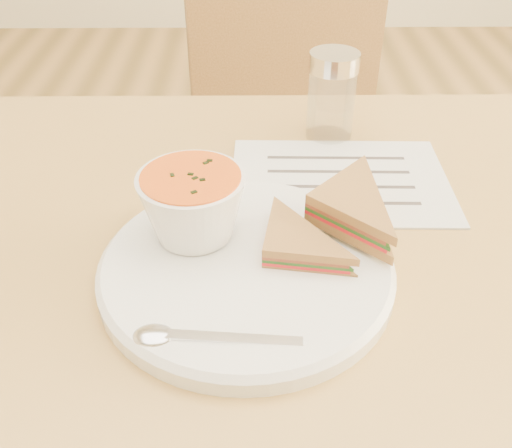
{
  "coord_description": "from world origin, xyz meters",
  "views": [
    {
      "loc": [
        -0.08,
        -0.51,
        1.14
      ],
      "look_at": [
        -0.07,
        -0.06,
        0.8
      ],
      "focal_mm": 40.0,
      "sensor_mm": 36.0,
      "label": 1
    }
  ],
  "objects_px": {
    "chair_far": "(309,182)",
    "soup_bowl": "(193,209)",
    "plate": "(246,269)",
    "condiment_shaker": "(332,96)",
    "dining_table": "(303,421)"
  },
  "relations": [
    {
      "from": "condiment_shaker",
      "to": "dining_table",
      "type": "bearing_deg",
      "value": -99.09
    },
    {
      "from": "chair_far",
      "to": "soup_bowl",
      "type": "bearing_deg",
      "value": 58.9
    },
    {
      "from": "soup_bowl",
      "to": "condiment_shaker",
      "type": "bearing_deg",
      "value": 56.23
    },
    {
      "from": "dining_table",
      "to": "soup_bowl",
      "type": "xyz_separation_m",
      "value": [
        -0.14,
        -0.04,
        0.43
      ]
    },
    {
      "from": "chair_far",
      "to": "plate",
      "type": "distance_m",
      "value": 0.66
    },
    {
      "from": "chair_far",
      "to": "plate",
      "type": "bearing_deg",
      "value": 64.99
    },
    {
      "from": "dining_table",
      "to": "plate",
      "type": "distance_m",
      "value": 0.4
    },
    {
      "from": "soup_bowl",
      "to": "dining_table",
      "type": "bearing_deg",
      "value": 16.58
    },
    {
      "from": "dining_table",
      "to": "condiment_shaker",
      "type": "height_order",
      "value": "condiment_shaker"
    },
    {
      "from": "soup_bowl",
      "to": "chair_far",
      "type": "bearing_deg",
      "value": 71.68
    },
    {
      "from": "plate",
      "to": "condiment_shaker",
      "type": "bearing_deg",
      "value": 68.58
    },
    {
      "from": "plate",
      "to": "condiment_shaker",
      "type": "distance_m",
      "value": 0.32
    },
    {
      "from": "plate",
      "to": "condiment_shaker",
      "type": "relative_size",
      "value": 2.44
    },
    {
      "from": "dining_table",
      "to": "soup_bowl",
      "type": "bearing_deg",
      "value": -163.42
    },
    {
      "from": "chair_far",
      "to": "soup_bowl",
      "type": "xyz_separation_m",
      "value": [
        -0.18,
        -0.55,
        0.32
      ]
    }
  ]
}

